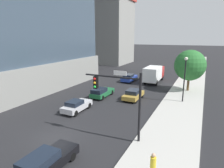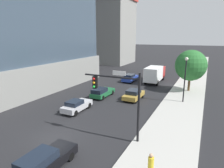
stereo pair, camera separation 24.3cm
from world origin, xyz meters
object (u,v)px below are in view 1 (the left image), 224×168
at_px(traffic_light_pole, 119,93).
at_px(car_gold, 133,94).
at_px(car_silver, 77,106).
at_px(street_tree, 190,65).
at_px(car_blue, 129,78).
at_px(car_green, 102,92).
at_px(car_black, 45,163).
at_px(pedestrian_yellow_shirt, 153,167).
at_px(street_lamp, 185,73).
at_px(box_truck, 154,73).
at_px(construction_building, 108,24).

bearing_deg(traffic_light_pole, car_gold, 103.01).
height_order(traffic_light_pole, car_silver, traffic_light_pole).
distance_m(street_tree, car_blue, 11.69).
bearing_deg(car_green, car_silver, -90.00).
bearing_deg(car_silver, traffic_light_pole, -27.38).
bearing_deg(street_tree, car_black, -104.84).
xyz_separation_m(traffic_light_pole, car_gold, (-2.46, 10.65, -3.34)).
distance_m(car_black, pedestrian_yellow_shirt, 6.69).
height_order(traffic_light_pole, street_lamp, street_lamp).
height_order(car_blue, box_truck, box_truck).
height_order(street_lamp, box_truck, street_lamp).
bearing_deg(street_tree, construction_building, 136.35).
xyz_separation_m(traffic_light_pole, car_green, (-6.90, 9.64, -3.33)).
bearing_deg(pedestrian_yellow_shirt, traffic_light_pole, 134.40).
bearing_deg(box_truck, car_blue, -163.88).
bearing_deg(car_gold, car_green, -167.18).
bearing_deg(street_tree, car_blue, 166.44).
xyz_separation_m(street_lamp, car_green, (-10.75, -2.47, -3.25)).
bearing_deg(car_gold, box_truck, 90.00).
distance_m(street_lamp, car_silver, 14.11).
bearing_deg(traffic_light_pole, car_blue, 108.34).
bearing_deg(car_green, car_gold, 12.82).
xyz_separation_m(street_tree, pedestrian_yellow_shirt, (-0.07, -22.18, -3.08)).
xyz_separation_m(car_gold, car_silver, (-4.44, -7.08, -0.02)).
relative_size(traffic_light_pole, car_silver, 1.39).
bearing_deg(construction_building, street_tree, -43.65).
height_order(construction_building, car_green, construction_building).
height_order(car_silver, car_blue, car_blue).
relative_size(street_lamp, car_green, 1.32).
relative_size(car_black, pedestrian_yellow_shirt, 2.61).
relative_size(car_black, box_truck, 0.65).
relative_size(car_silver, pedestrian_yellow_shirt, 2.28).
xyz_separation_m(car_green, box_truck, (4.44, 12.47, 1.01)).
bearing_deg(construction_building, street_lamp, -49.83).
relative_size(street_tree, pedestrian_yellow_shirt, 3.55).
bearing_deg(car_silver, street_tree, 53.40).
bearing_deg(box_truck, traffic_light_pole, -83.65).
bearing_deg(street_lamp, car_blue, 140.98).
distance_m(car_black, car_green, 16.29).
height_order(traffic_light_pole, car_blue, traffic_light_pole).
height_order(construction_building, street_tree, construction_building).
relative_size(construction_building, street_tree, 4.99).
height_order(street_tree, pedestrian_yellow_shirt, street_tree).
xyz_separation_m(street_tree, car_blue, (-10.86, 2.62, -3.42)).
bearing_deg(car_black, car_blue, 99.39).
bearing_deg(car_silver, street_lamp, 38.45).
bearing_deg(car_green, car_blue, 90.00).
distance_m(car_gold, car_green, 4.55).
relative_size(construction_building, car_green, 7.18).
relative_size(car_silver, car_green, 0.92).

